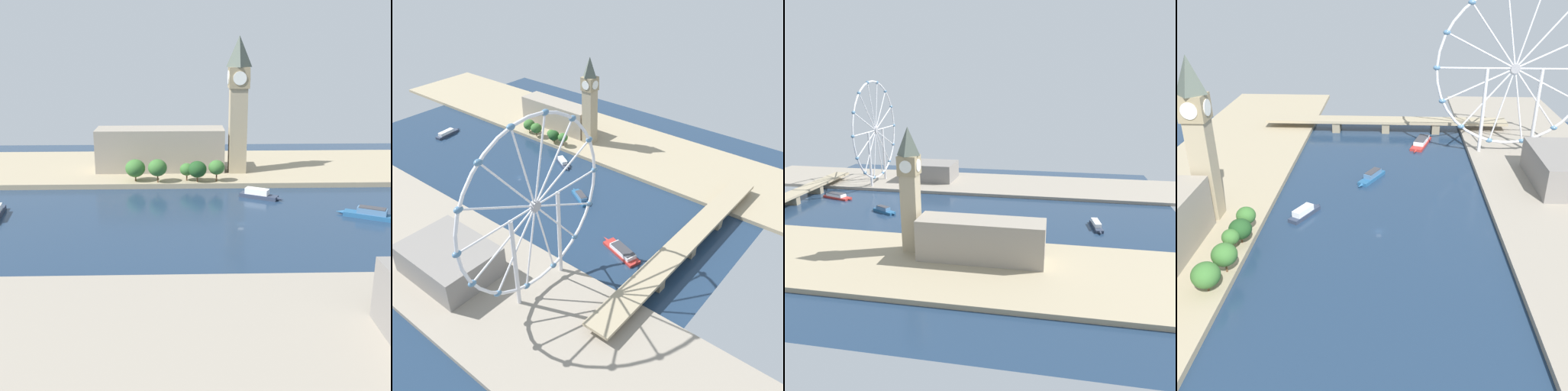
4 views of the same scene
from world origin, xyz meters
The scene contains 8 objects.
ground_plane centered at (0.00, 0.00, 0.00)m, with size 378.80×378.80×0.00m, color #1E334C.
clock_tower centered at (-86.85, 7.08, 45.41)m, with size 13.00×13.00×81.47m.
tree_row_embankment centered at (-64.59, -32.78, 10.85)m, with size 14.29×57.49×13.54m.
ferris_wheel centered at (84.18, 107.82, 59.35)m, with size 105.87×3.20×108.67m.
river_bridge centered at (0.00, 157.55, 7.61)m, with size 190.80×16.55×9.84m.
tour_boat_1 centered at (-40.14, 14.17, 2.15)m, with size 14.80×23.12×5.26m.
tour_boat_2 centered at (27.00, 126.32, 2.10)m, with size 17.22×35.05×5.04m.
tour_boat_3 centered at (-6.67, 62.50, 2.15)m, with size 16.60×26.37×5.40m.
Camera 4 is at (6.41, -196.98, 118.90)m, focal length 41.96 mm.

